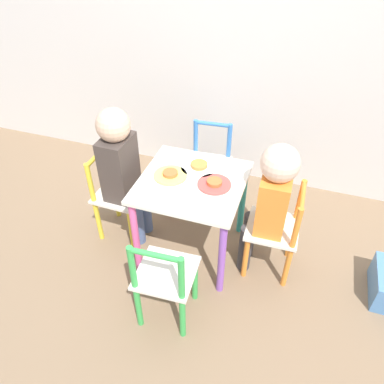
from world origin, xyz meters
name	(u,v)px	position (x,y,z in m)	size (l,w,h in m)	color
ground_plane	(192,248)	(0.00, 0.00, 0.00)	(6.00, 6.00, 0.00)	#7F664C
kids_table	(192,194)	(0.00, 0.00, 0.41)	(0.52, 0.52, 0.49)	silver
chair_yellow	(117,196)	(-0.45, 0.01, 0.27)	(0.27, 0.27, 0.54)	silver
chair_orange	(277,232)	(0.45, 0.01, 0.27)	(0.27, 0.27, 0.54)	silver
chair_blue	(209,167)	(-0.04, 0.45, 0.27)	(0.28, 0.28, 0.54)	silver
chair_green	(165,280)	(0.02, -0.45, 0.27)	(0.27, 0.27, 0.54)	silver
child_left	(122,165)	(-0.39, 0.01, 0.50)	(0.22, 0.20, 0.82)	#4C608E
child_right	(270,198)	(0.39, 0.01, 0.48)	(0.23, 0.20, 0.77)	#38383D
plate_left	(170,175)	(-0.12, 0.00, 0.50)	(0.17, 0.17, 0.03)	#EADB66
plate_right	(214,184)	(0.12, 0.00, 0.50)	(0.17, 0.17, 0.03)	#E54C47
plate_back	(199,166)	(0.00, 0.12, 0.50)	(0.19, 0.19, 0.03)	white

